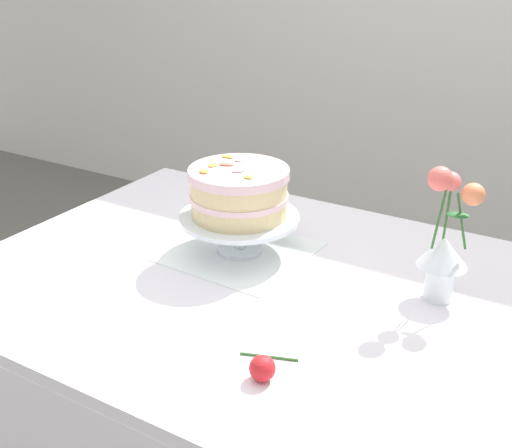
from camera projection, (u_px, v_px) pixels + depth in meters
The scene contains 6 objects.
dining_table at pixel (265, 322), 1.46m from camera, with size 1.40×1.00×0.74m.
linen_napkin at pixel (240, 252), 1.58m from camera, with size 0.32×0.32×0.00m, color white.
cake_stand at pixel (239, 221), 1.55m from camera, with size 0.29×0.29×0.10m.
layer_cake at pixel (239, 192), 1.52m from camera, with size 0.24×0.24×0.12m.
flower_vase at pixel (445, 245), 1.33m from camera, with size 0.12×0.11×0.30m.
fallen_rose at pixel (263, 368), 1.12m from camera, with size 0.10×0.11×0.05m.
Camera 1 is at (0.62, -1.10, 1.45)m, focal length 45.09 mm.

